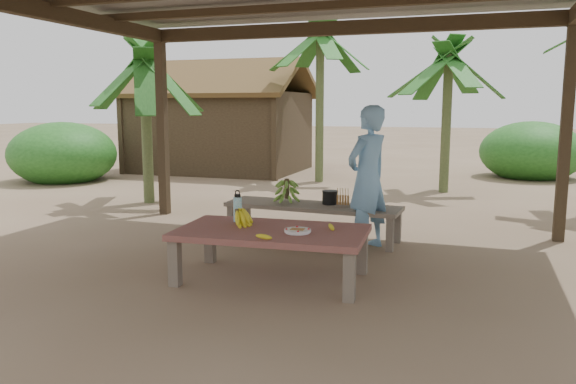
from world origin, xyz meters
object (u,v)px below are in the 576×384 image
(water_flask, at_px, (238,208))
(ripe_banana_bunch, at_px, (237,216))
(work_table, at_px, (272,236))
(plate, at_px, (298,231))
(cooking_pot, at_px, (330,198))
(woman, at_px, (368,178))
(bench, at_px, (313,209))

(water_flask, bearing_deg, ripe_banana_bunch, -68.74)
(work_table, relative_size, plate, 7.35)
(cooking_pot, relative_size, woman, 0.11)
(plate, bearing_deg, work_table, 166.98)
(plate, relative_size, woman, 0.15)
(plate, xyz_separation_m, water_flask, (-0.74, 0.30, 0.12))
(work_table, xyz_separation_m, cooking_pot, (0.11, 1.80, 0.10))
(plate, relative_size, water_flask, 0.78)
(cooking_pot, distance_m, woman, 0.67)
(plate, height_order, cooking_pot, cooking_pot)
(plate, xyz_separation_m, cooking_pot, (-0.17, 1.87, 0.01))
(ripe_banana_bunch, bearing_deg, work_table, -7.98)
(bench, height_order, cooking_pot, cooking_pot)
(bench, xyz_separation_m, water_flask, (-0.37, -1.48, 0.24))
(work_table, distance_m, plate, 0.30)
(water_flask, bearing_deg, woman, 49.61)
(water_flask, relative_size, cooking_pot, 1.70)
(work_table, relative_size, ripe_banana_bunch, 6.25)
(water_flask, bearing_deg, work_table, -27.42)
(plate, bearing_deg, woman, 77.42)
(water_flask, xyz_separation_m, cooking_pot, (0.57, 1.57, -0.11))
(cooking_pot, bearing_deg, plate, -84.90)
(ripe_banana_bunch, xyz_separation_m, cooking_pot, (0.50, 1.75, -0.06))
(bench, bearing_deg, water_flask, -100.69)
(cooking_pot, bearing_deg, woman, -28.33)
(ripe_banana_bunch, bearing_deg, cooking_pot, 74.02)
(plate, height_order, woman, woman)
(woman, bearing_deg, work_table, 7.40)
(bench, height_order, water_flask, water_flask)
(ripe_banana_bunch, height_order, plate, ripe_banana_bunch)
(cooking_pot, bearing_deg, work_table, -93.62)
(work_table, distance_m, bench, 1.72)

